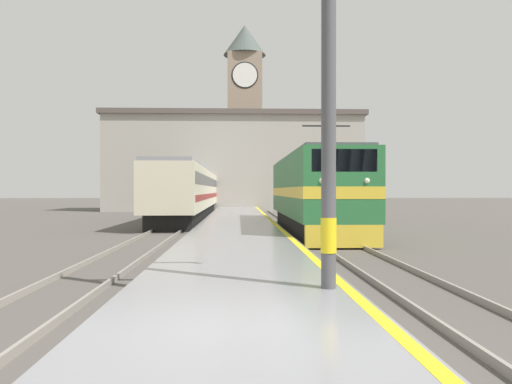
# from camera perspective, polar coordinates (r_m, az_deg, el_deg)

# --- Properties ---
(ground_plane) EXTENTS (200.00, 200.00, 0.00)m
(ground_plane) POSITION_cam_1_polar(r_m,az_deg,el_deg) (36.43, -2.08, -3.13)
(ground_plane) COLOR #514C47
(platform) EXTENTS (3.95, 140.00, 0.45)m
(platform) POSITION_cam_1_polar(r_m,az_deg,el_deg) (31.43, -2.07, -3.25)
(platform) COLOR gray
(platform) RESTS_ON ground
(rail_track_near) EXTENTS (2.83, 140.00, 0.16)m
(rail_track_near) POSITION_cam_1_polar(r_m,az_deg,el_deg) (31.66, 4.68, -3.57)
(rail_track_near) COLOR #514C47
(rail_track_near) RESTS_ON ground
(rail_track_far) EXTENTS (2.84, 140.00, 0.16)m
(rail_track_far) POSITION_cam_1_polar(r_m,az_deg,el_deg) (31.64, -8.53, -3.58)
(rail_track_far) COLOR #514C47
(rail_track_far) RESTS_ON ground
(locomotive_train) EXTENTS (2.92, 14.61, 4.86)m
(locomotive_train) POSITION_cam_1_polar(r_m,az_deg,el_deg) (24.81, 6.55, -0.09)
(locomotive_train) COLOR black
(locomotive_train) RESTS_ON ground
(passenger_train) EXTENTS (2.92, 49.42, 3.75)m
(passenger_train) POSITION_cam_1_polar(r_m,az_deg,el_deg) (48.91, -6.26, 0.10)
(passenger_train) COLOR black
(passenger_train) RESTS_ON ground
(catenary_mast) EXTENTS (2.49, 0.27, 8.19)m
(catenary_mast) POSITION_cam_1_polar(r_m,az_deg,el_deg) (8.92, 8.86, 15.94)
(catenary_mast) COLOR #4C4C51
(catenary_mast) RESTS_ON platform
(clock_tower) EXTENTS (5.32, 5.32, 23.04)m
(clock_tower) POSITION_cam_1_polar(r_m,az_deg,el_deg) (63.99, -1.31, 9.41)
(clock_tower) COLOR gray
(clock_tower) RESTS_ON ground
(station_building) EXTENTS (26.59, 7.88, 10.11)m
(station_building) POSITION_cam_1_polar(r_m,az_deg,el_deg) (52.65, -2.53, 3.43)
(station_building) COLOR #A8A399
(station_building) RESTS_ON ground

